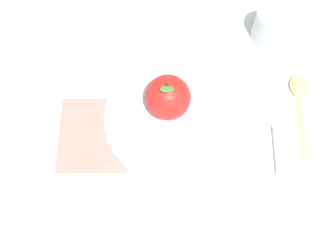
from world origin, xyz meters
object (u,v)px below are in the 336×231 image
(spoon, at_px, (297,94))
(side_bowl, at_px, (123,37))
(apple, at_px, (166,97))
(dinner_plate, at_px, (168,118))
(knife, at_px, (274,129))
(cup, at_px, (268,24))
(linen_napkin, at_px, (92,134))

(spoon, bearing_deg, side_bowl, -99.51)
(apple, bearing_deg, dinner_plate, 21.25)
(knife, bearing_deg, apple, -91.59)
(apple, xyz_separation_m, knife, (0.01, 0.21, -0.05))
(apple, distance_m, cup, 0.27)
(cup, height_order, knife, cup)
(cup, relative_size, linen_napkin, 0.48)
(apple, bearing_deg, cup, 139.69)
(apple, distance_m, knife, 0.22)
(dinner_plate, xyz_separation_m, side_bowl, (-0.16, -0.12, 0.01))
(dinner_plate, xyz_separation_m, spoon, (-0.09, 0.24, -0.00))
(apple, distance_m, spoon, 0.26)
(side_bowl, distance_m, spoon, 0.37)
(apple, height_order, side_bowl, apple)
(dinner_plate, bearing_deg, knife, 93.87)
(cup, bearing_deg, linen_napkin, -47.33)
(apple, xyz_separation_m, spoon, (-0.08, 0.25, -0.05))
(apple, bearing_deg, side_bowl, -140.05)
(cup, bearing_deg, spoon, 29.75)
(side_bowl, height_order, linen_napkin, side_bowl)
(side_bowl, height_order, spoon, side_bowl)
(spoon, bearing_deg, cup, -150.25)
(dinner_plate, bearing_deg, spoon, 111.61)
(side_bowl, bearing_deg, knife, 66.26)
(apple, relative_size, cup, 1.40)
(apple, relative_size, knife, 0.48)
(cup, bearing_deg, apple, -40.31)
(cup, xyz_separation_m, spoon, (0.13, 0.07, -0.03))
(cup, relative_size, knife, 0.34)
(dinner_plate, bearing_deg, side_bowl, -141.98)
(dinner_plate, xyz_separation_m, apple, (-0.02, -0.01, 0.05))
(dinner_plate, distance_m, spoon, 0.26)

